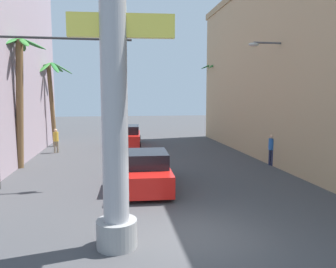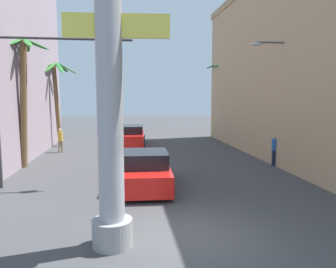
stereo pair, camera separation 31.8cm
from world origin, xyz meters
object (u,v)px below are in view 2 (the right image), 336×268
street_lamp (282,92)px  pedestrian_far_left (60,139)px  neon_sign_pole (109,43)px  palm_tree_mid_left (24,86)px  car_lead (145,170)px  palm_tree_far_left (57,90)px  traffic_light_mast (39,81)px  car_far (132,136)px  palm_tree_far_right (224,92)px  pedestrian_mid_right (275,148)px

street_lamp → pedestrian_far_left: street_lamp is taller
street_lamp → neon_sign_pole: bearing=-136.6°
pedestrian_far_left → palm_tree_mid_left: bearing=-100.9°
car_lead → palm_tree_far_left: (-5.82, 12.15, 3.54)m
neon_sign_pole → pedestrian_far_left: size_ratio=6.45×
neon_sign_pole → traffic_light_mast: bearing=117.3°
palm_tree_mid_left → traffic_light_mast: bearing=-66.6°
street_lamp → palm_tree_far_left: bearing=144.2°
car_lead → car_far: bearing=91.3°
neon_sign_pole → traffic_light_mast: neon_sign_pole is taller
palm_tree_mid_left → neon_sign_pole: bearing=-64.2°
palm_tree_mid_left → pedestrian_far_left: palm_tree_mid_left is taller
pedestrian_far_left → traffic_light_mast: bearing=-84.3°
street_lamp → palm_tree_mid_left: 13.53m
neon_sign_pole → traffic_light_mast: (-3.11, 6.03, -0.65)m
palm_tree_far_right → pedestrian_mid_right: 12.38m
pedestrian_mid_right → street_lamp: bearing=-86.2°
palm_tree_far_right → pedestrian_far_left: palm_tree_far_right is taller
palm_tree_far_right → car_far: bearing=-158.2°
palm_tree_mid_left → pedestrian_mid_right: palm_tree_mid_left is taller
car_lead → pedestrian_mid_right: bearing=23.6°
car_far → palm_tree_mid_left: size_ratio=0.68×
car_lead → pedestrian_far_left: 10.62m
car_lead → palm_tree_far_right: size_ratio=0.71×
palm_tree_far_right → street_lamp: bearing=-93.5°
pedestrian_far_left → street_lamp: bearing=-28.0°
car_far → palm_tree_far_right: (8.37, 3.34, 3.43)m
palm_tree_far_left → neon_sign_pole: bearing=-75.2°
street_lamp → car_lead: size_ratio=1.35×
car_far → palm_tree_far_right: palm_tree_far_right is taller
traffic_light_mast → car_lead: 5.71m
palm_tree_far_left → palm_tree_far_right: bearing=12.1°
traffic_light_mast → palm_tree_far_left: (-1.53, 11.52, -0.17)m
car_far → palm_tree_far_left: 6.58m
pedestrian_mid_right → palm_tree_mid_left: bearing=173.7°
car_far → traffic_light_mast: bearing=-109.8°
palm_tree_mid_left → palm_tree_far_left: 7.48m
car_far → palm_tree_far_right: bearing=21.8°
palm_tree_far_left → pedestrian_far_left: size_ratio=3.87×
traffic_light_mast → palm_tree_far_left: 11.63m
car_far → palm_tree_far_left: size_ratio=0.73×
car_lead → palm_tree_mid_left: palm_tree_mid_left is taller
street_lamp → pedestrian_mid_right: bearing=93.8°
street_lamp → palm_tree_far_right: palm_tree_far_right is taller
car_far → street_lamp: bearing=-50.3°
traffic_light_mast → pedestrian_far_left: (-0.86, 8.66, -3.47)m
street_lamp → palm_tree_far_right: 12.51m
palm_tree_far_left → pedestrian_mid_right: 16.21m
car_lead → car_far: size_ratio=1.06×
street_lamp → car_lead: bearing=-160.1°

